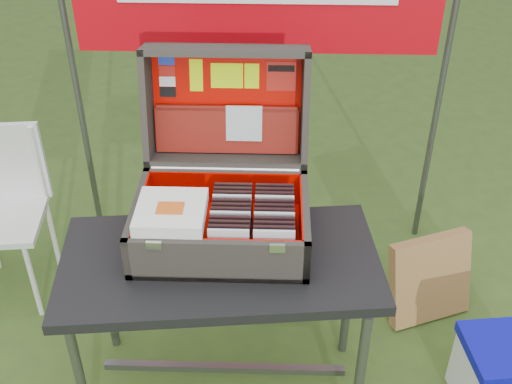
{
  "coord_description": "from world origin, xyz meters",
  "views": [
    {
      "loc": [
        0.08,
        -1.62,
        2.16
      ],
      "look_at": [
        0.03,
        0.1,
        0.95
      ],
      "focal_mm": 45.0,
      "sensor_mm": 36.0,
      "label": 1
    }
  ],
  "objects_px": {
    "suitcase": "(221,165)",
    "chair": "(1,223)",
    "cardboard_box": "(430,279)",
    "cooler": "(508,374)",
    "table": "(223,328)"
  },
  "relations": [
    {
      "from": "cooler",
      "to": "chair",
      "type": "height_order",
      "value": "chair"
    },
    {
      "from": "chair",
      "to": "cardboard_box",
      "type": "bearing_deg",
      "value": -8.81
    },
    {
      "from": "cooler",
      "to": "chair",
      "type": "relative_size",
      "value": 0.46
    },
    {
      "from": "table",
      "to": "suitcase",
      "type": "distance_m",
      "value": 0.65
    },
    {
      "from": "suitcase",
      "to": "chair",
      "type": "height_order",
      "value": "suitcase"
    },
    {
      "from": "chair",
      "to": "cardboard_box",
      "type": "xyz_separation_m",
      "value": [
        1.92,
        -0.08,
        -0.2
      ]
    },
    {
      "from": "suitcase",
      "to": "cooler",
      "type": "relative_size",
      "value": 1.64
    },
    {
      "from": "suitcase",
      "to": "cardboard_box",
      "type": "xyz_separation_m",
      "value": [
        0.89,
        0.3,
        -0.78
      ]
    },
    {
      "from": "cardboard_box",
      "to": "suitcase",
      "type": "bearing_deg",
      "value": 177.0
    },
    {
      "from": "cooler",
      "to": "table",
      "type": "bearing_deg",
      "value": 171.09
    },
    {
      "from": "suitcase",
      "to": "chair",
      "type": "distance_m",
      "value": 1.24
    },
    {
      "from": "table",
      "to": "chair",
      "type": "distance_m",
      "value": 1.17
    },
    {
      "from": "table",
      "to": "cardboard_box",
      "type": "xyz_separation_m",
      "value": [
        0.89,
        0.46,
        -0.14
      ]
    },
    {
      "from": "table",
      "to": "suitcase",
      "type": "height_order",
      "value": "suitcase"
    },
    {
      "from": "cardboard_box",
      "to": "chair",
      "type": "bearing_deg",
      "value": 155.93
    }
  ]
}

